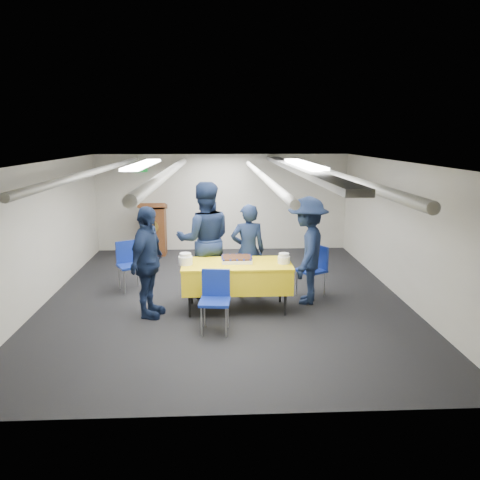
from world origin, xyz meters
name	(u,v)px	position (x,y,z in m)	size (l,w,h in m)	color
ground	(225,297)	(0.00, 0.00, 0.00)	(7.00, 7.00, 0.00)	black
room_shell	(229,189)	(0.09, 0.41, 1.81)	(6.00, 7.00, 2.30)	beige
serving_table	(237,276)	(0.18, -0.59, 0.56)	(1.71, 0.84, 0.77)	black
sheet_cake	(237,259)	(0.18, -0.52, 0.81)	(0.49, 0.38, 0.09)	white
plate_stack_left	(185,259)	(-0.62, -0.64, 0.85)	(0.22, 0.22, 0.18)	white
plate_stack_right	(284,259)	(0.92, -0.64, 0.84)	(0.19, 0.19, 0.16)	white
podium	(154,229)	(-1.60, 3.05, 0.61)	(0.62, 0.53, 1.25)	brown
chair_near	(215,294)	(-0.16, -1.38, 0.53)	(0.46, 0.46, 0.87)	gray
chair_right	(315,265)	(1.56, 0.06, 0.53)	(0.58, 0.58, 0.87)	gray
chair_left	(129,260)	(-1.72, 0.54, 0.53)	(0.56, 0.56, 0.87)	gray
sailor_a	(248,251)	(0.40, 0.03, 0.81)	(0.59, 0.39, 1.61)	black
sailor_b	(204,240)	(-0.34, 0.11, 0.99)	(0.96, 0.75, 1.98)	black
sailor_c	(148,262)	(-1.18, -0.81, 0.85)	(1.00, 0.42, 1.71)	black
sailor_d	(307,250)	(1.35, -0.29, 0.88)	(1.14, 0.66, 1.77)	black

